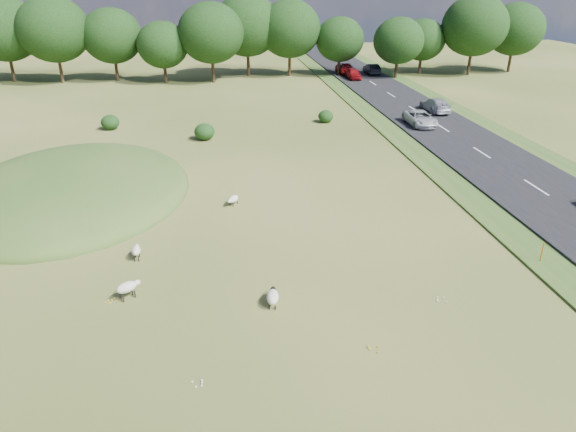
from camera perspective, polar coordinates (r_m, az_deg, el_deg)
The scene contains 16 objects.
ground at distance 44.68m, azimuth -5.36°, elevation 7.23°, with size 160.00×160.00×0.00m, color #3E5119.
mound at distance 38.52m, azimuth -22.86°, elevation 2.41°, with size 16.00×20.00×4.00m, color #33561E.
road at distance 58.39m, azimuth 14.47°, elevation 10.88°, with size 8.00×150.00×0.25m, color black.
treeline at distance 78.33m, azimuth -7.77°, elevation 19.57°, with size 96.28×14.66×11.70m.
shrubs at distance 50.83m, azimuth -9.43°, elevation 10.01°, with size 23.12×6.67×1.52m.
marker_post at distance 29.53m, azimuth 26.37°, elevation -3.68°, with size 0.06×0.06×1.20m, color #D8590C.
sheep_0 at distance 23.31m, azimuth -1.72°, elevation -8.93°, with size 0.70×1.29×0.72m.
sheep_1 at distance 28.03m, azimuth -16.52°, elevation -3.68°, with size 0.49×1.03×0.74m.
sheep_2 at distance 24.79m, azimuth -17.42°, elevation -7.56°, with size 1.18×0.98×0.86m.
sheep_3 at distance 33.56m, azimuth -6.11°, elevation 1.87°, with size 0.91×1.12×0.64m.
car_0 at distance 82.30m, azimuth 9.30°, elevation 15.82°, with size 1.62×4.65×1.53m, color black.
car_3 at distance 108.62m, azimuth 5.05°, elevation 18.06°, with size 1.72×4.24×1.23m, color #ACADB3.
car_4 at distance 59.50m, azimuth 16.07°, elevation 11.80°, with size 2.06×5.07×1.47m, color #B0B2B8.
car_5 at distance 82.10m, azimuth 6.48°, elevation 15.94°, with size 2.47×5.35×1.49m, color maroon.
car_6 at distance 53.24m, azimuth 14.47°, elevation 10.48°, with size 2.28×4.94×1.37m, color silver.
car_7 at distance 77.82m, azimuth 7.29°, elevation 15.41°, with size 1.72×4.29×1.46m, color maroon.
Camera 1 is at (-1.62, -22.59, 13.38)m, focal length 32.00 mm.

